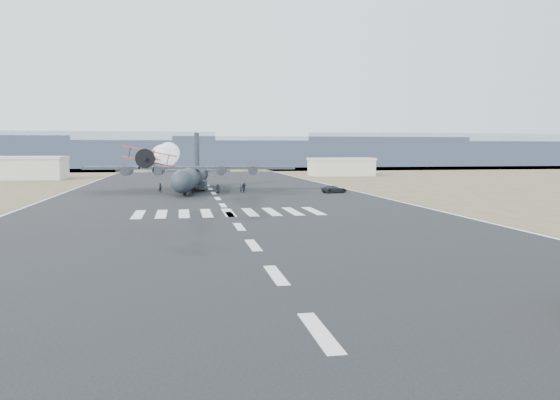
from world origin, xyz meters
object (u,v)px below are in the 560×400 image
object	(u,v)px
transport_aircraft	(192,175)
crew_g	(241,189)
hangar_right	(341,167)
crew_e	(218,189)
crew_c	(193,189)
crew_d	(244,187)
crew_f	(194,188)
crew_h	(161,188)
aerobatic_biplane	(149,158)
support_vehicle	(334,189)
crew_b	(243,188)
hangar_left	(21,168)
crew_a	(194,188)

from	to	relation	value
transport_aircraft	crew_g	world-z (taller)	transport_aircraft
hangar_right	crew_e	distance (m)	79.82
crew_g	crew_c	bearing A→B (deg)	46.38
crew_d	crew_g	bearing A→B (deg)	114.34
crew_c	crew_f	xyz separation A→B (m)	(0.47, 5.09, 0.01)
crew_e	crew_h	world-z (taller)	crew_h
aerobatic_biplane	crew_c	xyz separation A→B (m)	(5.57, 46.74, -6.83)
support_vehicle	crew_b	world-z (taller)	crew_b
crew_c	crew_e	size ratio (longest dim) A/B	1.00
crew_b	crew_d	size ratio (longest dim) A/B	0.95
hangar_right	crew_h	bearing A→B (deg)	-132.23
hangar_right	crew_e	size ratio (longest dim) A/B	11.29
crew_b	crew_h	world-z (taller)	crew_h
transport_aircraft	crew_e	world-z (taller)	transport_aircraft
transport_aircraft	crew_h	world-z (taller)	transport_aircraft
hangar_left	crew_c	size ratio (longest dim) A/B	13.53
crew_c	crew_d	size ratio (longest dim) A/B	1.03
crew_f	crew_h	size ratio (longest dim) A/B	0.99
crew_e	crew_g	distance (m)	4.58
hangar_right	crew_g	bearing A→B (deg)	-121.63
crew_c	crew_h	bearing A→B (deg)	167.40
crew_e	crew_g	xyz separation A→B (m)	(4.58, -0.05, -0.12)
aerobatic_biplane	crew_d	bearing A→B (deg)	76.00
hangar_left	support_vehicle	world-z (taller)	hangar_left
crew_g	hangar_right	bearing A→B (deg)	-84.80
aerobatic_biplane	crew_h	xyz separation A→B (m)	(-0.71, 52.04, -6.80)
hangar_left	aerobatic_biplane	distance (m)	117.18
transport_aircraft	crew_g	xyz separation A→B (m)	(9.52, -8.19, -2.44)
support_vehicle	crew_g	size ratio (longest dim) A/B	3.25
crew_e	hangar_right	bearing A→B (deg)	-132.52
hangar_left	transport_aircraft	xyz separation A→B (m)	(47.92, -52.66, -0.18)
crew_c	crew_h	world-z (taller)	crew_h
crew_g	crew_f	bearing A→B (deg)	15.92
crew_g	support_vehicle	bearing A→B (deg)	-153.42
hangar_left	crew_d	world-z (taller)	hangar_left
transport_aircraft	crew_a	distance (m)	4.11
crew_c	crew_h	distance (m)	8.22
crew_b	crew_e	bearing A→B (deg)	-83.83
aerobatic_biplane	crew_b	bearing A→B (deg)	75.47
aerobatic_biplane	support_vehicle	size ratio (longest dim) A/B	1.11
crew_g	crew_h	size ratio (longest dim) A/B	0.85
crew_a	crew_d	world-z (taller)	crew_d
crew_h	crew_b	bearing A→B (deg)	-38.48
crew_e	crew_g	size ratio (longest dim) A/B	1.15
support_vehicle	aerobatic_biplane	bearing A→B (deg)	130.29
aerobatic_biplane	transport_aircraft	xyz separation A→B (m)	(5.62, 56.53, -4.51)
aerobatic_biplane	crew_e	bearing A→B (deg)	80.84
transport_aircraft	crew_f	distance (m)	5.26
crew_a	crew_f	bearing A→B (deg)	-93.87
aerobatic_biplane	crew_g	xyz separation A→B (m)	(15.14, 48.35, -6.94)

